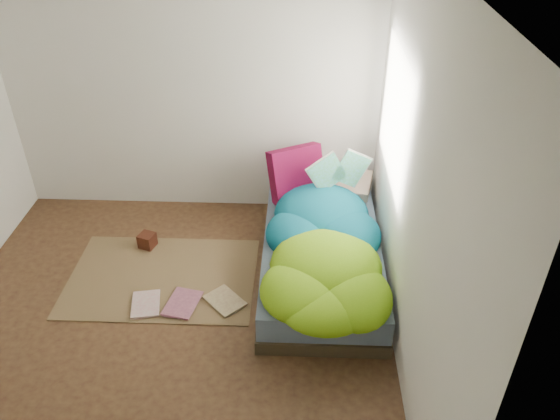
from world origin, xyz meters
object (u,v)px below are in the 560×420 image
object	(u,v)px
pillow_magenta	(296,174)
floor_book_a	(132,306)
wooden_box	(147,240)
open_book	(340,161)
bed	(321,254)
floor_book_b	(168,301)

from	to	relation	value
pillow_magenta	floor_book_a	xyz separation A→B (m)	(-1.31, -1.20, -0.56)
wooden_box	floor_book_a	world-z (taller)	wooden_box
open_book	bed	bearing A→B (deg)	-127.73
floor_book_b	wooden_box	bearing A→B (deg)	127.61
floor_book_b	floor_book_a	bearing A→B (deg)	-155.74
open_book	wooden_box	size ratio (longest dim) A/B	3.66
wooden_box	floor_book_b	world-z (taller)	wooden_box
bed	floor_book_a	world-z (taller)	bed
floor_book_a	floor_book_b	distance (m)	0.29
wooden_box	floor_book_b	xyz separation A→B (m)	(0.35, -0.74, -0.05)
pillow_magenta	floor_book_b	distance (m)	1.63
bed	floor_book_a	xyz separation A→B (m)	(-1.54, -0.55, -0.14)
floor_book_b	open_book	bearing A→B (deg)	46.84
pillow_magenta	floor_book_b	world-z (taller)	pillow_magenta
pillow_magenta	floor_book_b	size ratio (longest dim) A/B	1.51
bed	wooden_box	world-z (taller)	bed
wooden_box	floor_book_b	size ratio (longest dim) A/B	0.41
floor_book_a	bed	bearing A→B (deg)	9.04
bed	pillow_magenta	bearing A→B (deg)	109.36
pillow_magenta	wooden_box	size ratio (longest dim) A/B	3.71
open_book	floor_book_b	distance (m)	1.88
wooden_box	open_book	bearing A→B (deg)	7.37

